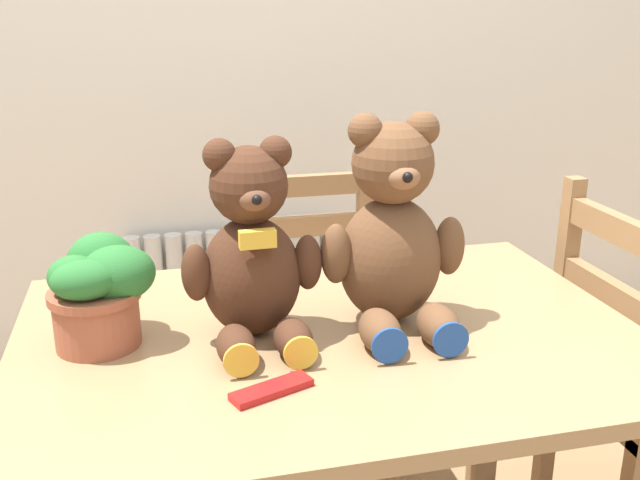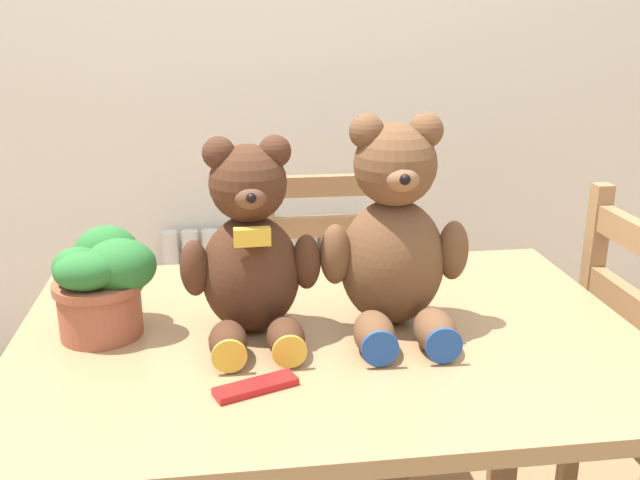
% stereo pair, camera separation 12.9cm
% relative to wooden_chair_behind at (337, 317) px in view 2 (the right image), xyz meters
% --- Properties ---
extents(wall_back, '(8.00, 0.04, 2.60)m').
position_rel_wooden_chair_behind_xyz_m(wall_back, '(-0.13, 0.63, 0.85)').
color(wall_back, silver).
rests_on(wall_back, ground_plane).
extents(radiator, '(0.78, 0.10, 0.56)m').
position_rel_wooden_chair_behind_xyz_m(radiator, '(-0.16, 0.56, -0.21)').
color(radiator, silver).
rests_on(radiator, ground_plane).
extents(dining_table, '(1.15, 0.80, 0.74)m').
position_rel_wooden_chair_behind_xyz_m(dining_table, '(-0.13, -0.69, 0.17)').
color(dining_table, '#9E7A51').
rests_on(dining_table, ground_plane).
extents(wooden_chair_behind, '(0.42, 0.39, 0.88)m').
position_rel_wooden_chair_behind_xyz_m(wooden_chair_behind, '(0.00, 0.00, 0.00)').
color(wooden_chair_behind, '#997047').
rests_on(wooden_chair_behind, ground_plane).
extents(teddy_bear_left, '(0.25, 0.25, 0.36)m').
position_rel_wooden_chair_behind_xyz_m(teddy_bear_left, '(-0.27, -0.67, 0.44)').
color(teddy_bear_left, '#472819').
rests_on(teddy_bear_left, dining_table).
extents(teddy_bear_right, '(0.28, 0.27, 0.40)m').
position_rel_wooden_chair_behind_xyz_m(teddy_bear_right, '(-0.00, -0.67, 0.46)').
color(teddy_bear_right, brown).
rests_on(teddy_bear_right, dining_table).
extents(potted_plant, '(0.19, 0.18, 0.19)m').
position_rel_wooden_chair_behind_xyz_m(potted_plant, '(-0.53, -0.64, 0.39)').
color(potted_plant, '#9E5138').
rests_on(potted_plant, dining_table).
extents(chocolate_bar, '(0.14, 0.08, 0.01)m').
position_rel_wooden_chair_behind_xyz_m(chocolate_bar, '(-0.27, -0.88, 0.29)').
color(chocolate_bar, red).
rests_on(chocolate_bar, dining_table).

